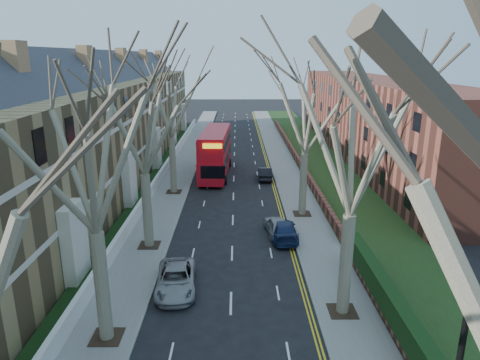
{
  "coord_description": "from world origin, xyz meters",
  "views": [
    {
      "loc": [
        0.34,
        -11.01,
        12.66
      ],
      "look_at": [
        0.58,
        21.74,
        3.12
      ],
      "focal_mm": 32.0,
      "sensor_mm": 36.0,
      "label": 1
    }
  ],
  "objects": [
    {
      "name": "tree_right_mid",
      "position": [
        5.7,
        8.0,
        9.56
      ],
      "size": [
        10.5,
        10.5,
        14.71
      ],
      "color": "#676049",
      "rests_on": "ground"
    },
    {
      "name": "tree_right_far",
      "position": [
        5.7,
        22.0,
        9.24
      ],
      "size": [
        10.15,
        10.15,
        14.22
      ],
      "color": "#676049",
      "rests_on": "ground"
    },
    {
      "name": "grass_verge_right",
      "position": [
        10.5,
        39.0,
        0.15
      ],
      "size": [
        6.0,
        102.0,
        0.06
      ],
      "color": "#1C3312",
      "rests_on": "ground"
    },
    {
      "name": "pavement_left",
      "position": [
        -6.0,
        39.0,
        0.06
      ],
      "size": [
        3.0,
        102.0,
        0.12
      ],
      "primitive_type": "cube",
      "color": "slate",
      "rests_on": "ground"
    },
    {
      "name": "double_decker_bus",
      "position": [
        -2.0,
        34.63,
        2.38
      ],
      "size": [
        3.35,
        11.72,
        4.83
      ],
      "rotation": [
        0.0,
        0.0,
        3.09
      ],
      "color": "red",
      "rests_on": "ground"
    },
    {
      "name": "front_wall_left",
      "position": [
        -7.65,
        31.0,
        0.62
      ],
      "size": [
        0.3,
        78.0,
        1.0
      ],
      "color": "white",
      "rests_on": "ground"
    },
    {
      "name": "tree_left_mid",
      "position": [
        -5.7,
        6.0,
        9.56
      ],
      "size": [
        10.5,
        10.5,
        14.71
      ],
      "color": "#676049",
      "rests_on": "ground"
    },
    {
      "name": "car_right_mid",
      "position": [
        3.32,
        18.06,
        0.68
      ],
      "size": [
        2.09,
        4.14,
        1.35
      ],
      "primitive_type": "imported",
      "rotation": [
        0.0,
        0.0,
        3.27
      ],
      "color": "gray",
      "rests_on": "ground"
    },
    {
      "name": "car_left_far",
      "position": [
        -3.08,
        10.39,
        0.65
      ],
      "size": [
        2.53,
        4.84,
        1.3
      ],
      "primitive_type": "imported",
      "rotation": [
        0.0,
        0.0,
        0.08
      ],
      "color": "gray",
      "rests_on": "ground"
    },
    {
      "name": "pavement_right",
      "position": [
        6.0,
        39.0,
        0.06
      ],
      "size": [
        3.0,
        102.0,
        0.12
      ],
      "primitive_type": "cube",
      "color": "slate",
      "rests_on": "ground"
    },
    {
      "name": "car_right_near",
      "position": [
        3.68,
        17.38,
        0.65
      ],
      "size": [
        1.84,
        4.48,
        1.3
      ],
      "primitive_type": "imported",
      "rotation": [
        0.0,
        0.0,
        3.15
      ],
      "color": "#15244C",
      "rests_on": "ground"
    },
    {
      "name": "flats_right",
      "position": [
        17.46,
        43.0,
        4.98
      ],
      "size": [
        13.97,
        54.0,
        10.0
      ],
      "color": "brown",
      "rests_on": "ground"
    },
    {
      "name": "terrace_left",
      "position": [
        -13.65,
        31.0,
        5.53
      ],
      "size": [
        9.7,
        78.0,
        13.6
      ],
      "color": "olive",
      "rests_on": "ground"
    },
    {
      "name": "tree_left_far",
      "position": [
        -5.7,
        16.0,
        9.24
      ],
      "size": [
        10.15,
        10.15,
        14.22
      ],
      "color": "#676049",
      "rests_on": "ground"
    },
    {
      "name": "tree_left_dist",
      "position": [
        -5.7,
        28.0,
        9.56
      ],
      "size": [
        10.5,
        10.5,
        14.71
      ],
      "color": "#676049",
      "rests_on": "ground"
    },
    {
      "name": "car_right_far",
      "position": [
        3.32,
        32.73,
        0.65
      ],
      "size": [
        1.45,
        3.98,
        1.3
      ],
      "primitive_type": "imported",
      "rotation": [
        0.0,
        0.0,
        3.12
      ],
      "color": "black",
      "rests_on": "ground"
    }
  ]
}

